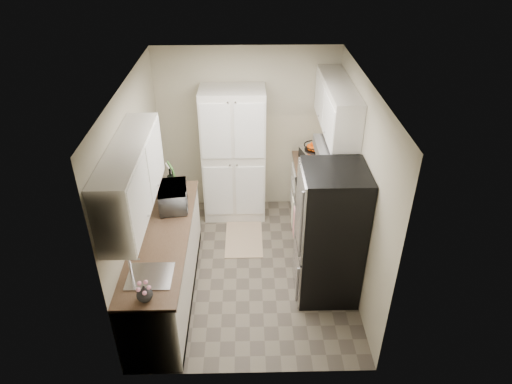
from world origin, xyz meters
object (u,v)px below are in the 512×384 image
electric_range (321,221)px  microwave (173,197)px  toaster_oven (312,155)px  pantry_cabinet (234,155)px  refrigerator (330,235)px  wine_bottle (171,182)px

electric_range → microwave: 1.99m
electric_range → toaster_oven: bearing=93.0°
electric_range → microwave: bearing=-171.7°
pantry_cabinet → refrigerator: size_ratio=1.18×
refrigerator → toaster_oven: size_ratio=4.81×
microwave → wine_bottle: wine_bottle is taller
pantry_cabinet → electric_range: 1.58m
toaster_oven → electric_range: bearing=-102.6°
pantry_cabinet → electric_range: size_ratio=1.77×
microwave → toaster_oven: size_ratio=1.41×
wine_bottle → toaster_oven: 2.08m
electric_range → microwave: size_ratio=2.26×
wine_bottle → toaster_oven: bearing=23.3°
electric_range → toaster_oven: electric_range is taller
pantry_cabinet → toaster_oven: pantry_cabinet is taller
pantry_cabinet → wine_bottle: size_ratio=6.09×
wine_bottle → toaster_oven: (1.91, 0.82, -0.06)m
toaster_oven → refrigerator: bearing=-105.2°
electric_range → pantry_cabinet: bearing=141.8°
pantry_cabinet → refrigerator: pantry_cabinet is taller
refrigerator → wine_bottle: size_ratio=5.18×
electric_range → refrigerator: bearing=-92.5°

